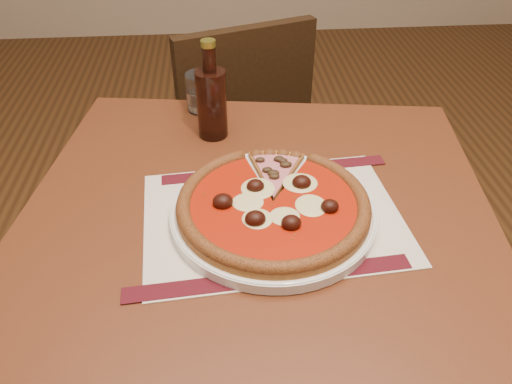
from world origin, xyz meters
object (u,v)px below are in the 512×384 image
chair_far (235,131)px  table (257,256)px  bottle (212,100)px  plate (273,213)px  pizza (273,204)px  water_glass (202,92)px

chair_far → table: bearing=71.2°
chair_far → bottle: bearing=63.0°
chair_far → plate: bearing=73.1°
table → plate: (0.03, -0.01, 0.11)m
pizza → bottle: 0.30m
plate → bottle: bearing=108.9°
table → plate: plate is taller
chair_far → water_glass: chair_far is taller
plate → table: bearing=151.6°
chair_far → water_glass: (-0.08, -0.35, 0.31)m
table → water_glass: 0.41m
chair_far → pizza: (0.03, -0.74, 0.30)m
table → chair_far: bearing=90.7°
plate → water_glass: water_glass is taller
pizza → water_glass: size_ratio=3.79×
chair_far → plate: size_ratio=2.49×
bottle → plate: bearing=-71.1°
table → bottle: size_ratio=4.47×
plate → bottle: bottle is taller
pizza → water_glass: (-0.12, 0.39, 0.01)m
bottle → table: bearing=-75.3°
chair_far → pizza: chair_far is taller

